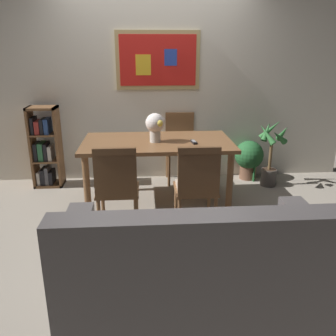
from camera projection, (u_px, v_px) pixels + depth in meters
ground_plane at (160, 217)px, 3.83m from camera, size 12.00×12.00×0.00m
wall_back_with_painting at (155, 82)px, 4.66m from camera, size 5.20×0.14×2.60m
dining_table at (157, 148)px, 3.99m from camera, size 1.66×0.92×0.75m
dining_chair_far_right at (180, 141)px, 4.76m from camera, size 0.40×0.41×0.91m
dining_chair_near_right at (197, 183)px, 3.31m from camera, size 0.40×0.41×0.91m
dining_chair_near_left at (117, 184)px, 3.28m from camera, size 0.40×0.41×0.91m
leather_couch at (195, 269)px, 2.41m from camera, size 1.80×0.84×0.84m
bookshelf at (45, 149)px, 4.56m from camera, size 0.36×0.28×1.04m
potted_ivy at (249, 157)px, 4.86m from camera, size 0.39×0.39×0.54m
potted_palm at (271, 156)px, 4.59m from camera, size 0.39×0.41×0.87m
flower_vase at (155, 125)px, 3.86m from camera, size 0.22×0.21×0.32m
tv_remote at (194, 142)px, 3.87m from camera, size 0.06×0.16×0.02m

